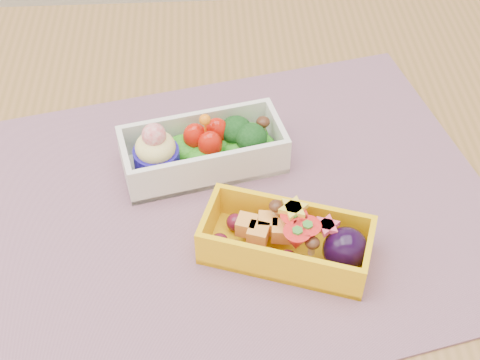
{
  "coord_description": "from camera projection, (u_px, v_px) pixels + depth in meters",
  "views": [
    {
      "loc": [
        -0.04,
        -0.49,
        1.29
      ],
      "look_at": [
        -0.02,
        -0.01,
        0.79
      ],
      "focal_mm": 50.79,
      "sensor_mm": 36.0,
      "label": 1
    }
  ],
  "objects": [
    {
      "name": "bento_yellow",
      "position": [
        290.0,
        240.0,
        0.66
      ],
      "size": [
        0.18,
        0.12,
        0.05
      ],
      "rotation": [
        0.0,
        0.0,
        -0.33
      ],
      "color": "yellow",
      "rests_on": "placemat"
    },
    {
      "name": "placemat",
      "position": [
        233.0,
        209.0,
        0.72
      ],
      "size": [
        0.63,
        0.53,
        0.0
      ],
      "primitive_type": "cube",
      "rotation": [
        0.0,
        0.0,
        0.22
      ],
      "color": "gray",
      "rests_on": "table"
    },
    {
      "name": "bento_white",
      "position": [
        202.0,
        149.0,
        0.75
      ],
      "size": [
        0.19,
        0.12,
        0.07
      ],
      "rotation": [
        0.0,
        0.0,
        0.23
      ],
      "color": "silver",
      "rests_on": "placemat"
    },
    {
      "name": "table",
      "position": [
        253.0,
        254.0,
        0.8
      ],
      "size": [
        1.2,
        0.8,
        0.75
      ],
      "color": "brown",
      "rests_on": "ground"
    }
  ]
}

